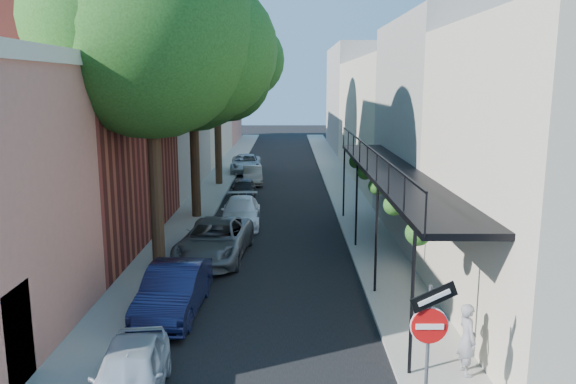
{
  "coord_description": "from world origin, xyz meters",
  "views": [
    {
      "loc": [
        0.61,
        -8.43,
        6.41
      ],
      "look_at": [
        0.62,
        10.24,
        2.8
      ],
      "focal_mm": 35.0,
      "sensor_mm": 36.0,
      "label": 1
    }
  ],
  "objects_px": {
    "parked_car_c": "(215,240)",
    "parked_car_g": "(246,164)",
    "parked_car_f": "(253,175)",
    "parked_car_d": "(241,212)",
    "sign_post": "(429,332)",
    "oak_near": "(164,37)",
    "parked_car_a": "(130,375)",
    "pedestrian": "(467,339)",
    "parked_car_b": "(174,290)",
    "oak_mid": "(201,70)",
    "parked_car_e": "(243,189)",
    "oak_far": "(224,53)"
  },
  "relations": [
    {
      "from": "oak_near",
      "to": "parked_car_f",
      "type": "bearing_deg",
      "value": 84.36
    },
    {
      "from": "oak_far",
      "to": "parked_car_a",
      "type": "distance_m",
      "value": 26.37
    },
    {
      "from": "parked_car_b",
      "to": "parked_car_c",
      "type": "height_order",
      "value": "parked_car_c"
    },
    {
      "from": "oak_near",
      "to": "parked_car_f",
      "type": "height_order",
      "value": "oak_near"
    },
    {
      "from": "oak_near",
      "to": "parked_car_a",
      "type": "xyz_separation_m",
      "value": [
        0.77,
        -8.22,
        -7.27
      ]
    },
    {
      "from": "parked_car_d",
      "to": "parked_car_g",
      "type": "relative_size",
      "value": 0.91
    },
    {
      "from": "oak_mid",
      "to": "parked_car_b",
      "type": "height_order",
      "value": "oak_mid"
    },
    {
      "from": "sign_post",
      "to": "parked_car_b",
      "type": "bearing_deg",
      "value": 135.93
    },
    {
      "from": "oak_near",
      "to": "parked_car_a",
      "type": "height_order",
      "value": "oak_near"
    },
    {
      "from": "sign_post",
      "to": "parked_car_e",
      "type": "bearing_deg",
      "value": 103.17
    },
    {
      "from": "parked_car_b",
      "to": "parked_car_f",
      "type": "relative_size",
      "value": 1.2
    },
    {
      "from": "oak_near",
      "to": "oak_mid",
      "type": "relative_size",
      "value": 1.12
    },
    {
      "from": "oak_near",
      "to": "parked_car_b",
      "type": "xyz_separation_m",
      "value": [
        0.77,
        -3.71,
        -7.18
      ]
    },
    {
      "from": "sign_post",
      "to": "parked_car_d",
      "type": "xyz_separation_m",
      "value": [
        -4.7,
        15.7,
        -1.41
      ]
    },
    {
      "from": "parked_car_e",
      "to": "sign_post",
      "type": "bearing_deg",
      "value": -79.59
    },
    {
      "from": "oak_near",
      "to": "parked_car_b",
      "type": "bearing_deg",
      "value": -78.33
    },
    {
      "from": "sign_post",
      "to": "oak_mid",
      "type": "bearing_deg",
      "value": 110.86
    },
    {
      "from": "parked_car_b",
      "to": "parked_car_g",
      "type": "bearing_deg",
      "value": 92.07
    },
    {
      "from": "parked_car_a",
      "to": "parked_car_b",
      "type": "distance_m",
      "value": 4.5
    },
    {
      "from": "parked_car_a",
      "to": "pedestrian",
      "type": "distance_m",
      "value": 7.2
    },
    {
      "from": "parked_car_f",
      "to": "parked_car_g",
      "type": "distance_m",
      "value": 5.0
    },
    {
      "from": "parked_car_c",
      "to": "parked_car_g",
      "type": "relative_size",
      "value": 1.08
    },
    {
      "from": "parked_car_g",
      "to": "parked_car_a",
      "type": "bearing_deg",
      "value": -93.56
    },
    {
      "from": "parked_car_d",
      "to": "parked_car_e",
      "type": "distance_m",
      "value": 5.88
    },
    {
      "from": "parked_car_f",
      "to": "parked_car_d",
      "type": "bearing_deg",
      "value": -94.12
    },
    {
      "from": "oak_mid",
      "to": "pedestrian",
      "type": "distance_m",
      "value": 18.26
    },
    {
      "from": "parked_car_e",
      "to": "pedestrian",
      "type": "xyz_separation_m",
      "value": [
        6.42,
        -19.57,
        0.35
      ]
    },
    {
      "from": "parked_car_f",
      "to": "pedestrian",
      "type": "xyz_separation_m",
      "value": [
        6.2,
        -24.44,
        0.36
      ]
    },
    {
      "from": "parked_car_a",
      "to": "parked_car_d",
      "type": "relative_size",
      "value": 0.83
    },
    {
      "from": "parked_car_b",
      "to": "parked_car_f",
      "type": "xyz_separation_m",
      "value": [
        0.93,
        20.87,
        -0.12
      ]
    },
    {
      "from": "oak_mid",
      "to": "parked_car_d",
      "type": "relative_size",
      "value": 2.38
    },
    {
      "from": "oak_near",
      "to": "pedestrian",
      "type": "bearing_deg",
      "value": -42.71
    },
    {
      "from": "parked_car_f",
      "to": "pedestrian",
      "type": "height_order",
      "value": "pedestrian"
    },
    {
      "from": "oak_near",
      "to": "parked_car_f",
      "type": "distance_m",
      "value": 18.72
    },
    {
      "from": "sign_post",
      "to": "parked_car_g",
      "type": "distance_m",
      "value": 31.9
    },
    {
      "from": "parked_car_e",
      "to": "pedestrian",
      "type": "bearing_deg",
      "value": -74.61
    },
    {
      "from": "oak_mid",
      "to": "oak_far",
      "type": "height_order",
      "value": "oak_far"
    },
    {
      "from": "oak_mid",
      "to": "parked_car_a",
      "type": "relative_size",
      "value": 2.87
    },
    {
      "from": "parked_car_f",
      "to": "pedestrian",
      "type": "relative_size",
      "value": 2.15
    },
    {
      "from": "parked_car_b",
      "to": "parked_car_f",
      "type": "height_order",
      "value": "parked_car_b"
    },
    {
      "from": "parked_car_b",
      "to": "pedestrian",
      "type": "relative_size",
      "value": 2.59
    },
    {
      "from": "parked_car_d",
      "to": "oak_far",
      "type": "bearing_deg",
      "value": 97.6
    },
    {
      "from": "oak_mid",
      "to": "parked_car_a",
      "type": "xyz_separation_m",
      "value": [
        0.82,
        -16.19,
        -6.45
      ]
    },
    {
      "from": "oak_near",
      "to": "parked_car_b",
      "type": "relative_size",
      "value": 2.71
    },
    {
      "from": "sign_post",
      "to": "parked_car_d",
      "type": "height_order",
      "value": "sign_post"
    },
    {
      "from": "parked_car_a",
      "to": "parked_car_f",
      "type": "distance_m",
      "value": 25.39
    },
    {
      "from": "parked_car_c",
      "to": "parked_car_f",
      "type": "xyz_separation_m",
      "value": [
        0.43,
        15.73,
        -0.13
      ]
    },
    {
      "from": "oak_mid",
      "to": "parked_car_c",
      "type": "bearing_deg",
      "value": -78.66
    },
    {
      "from": "parked_car_a",
      "to": "parked_car_e",
      "type": "bearing_deg",
      "value": 81.87
    },
    {
      "from": "parked_car_a",
      "to": "parked_car_c",
      "type": "relative_size",
      "value": 0.7
    }
  ]
}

